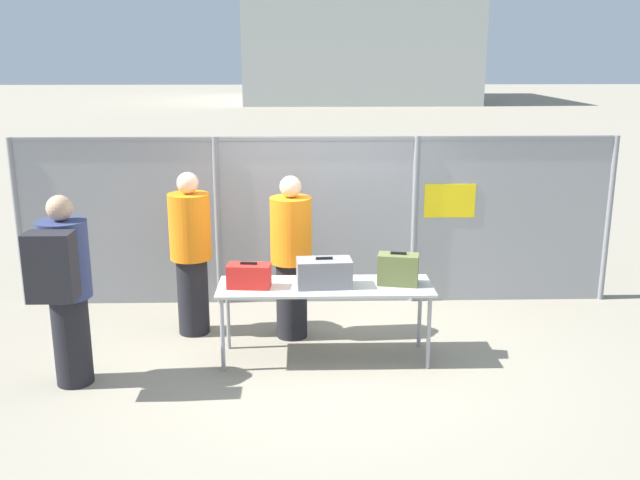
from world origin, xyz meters
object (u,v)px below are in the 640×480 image
Objects in this scene: suitcase_red at (249,276)px; security_worker_near at (291,255)px; traveler_hooded at (64,285)px; utility_trailer at (402,240)px; security_worker_far at (191,252)px; suitcase_grey at (324,273)px; inspection_table at (325,291)px; suitcase_olive at (398,269)px.

suitcase_red is 0.24× the size of security_worker_near.
traveler_hooded is 0.53× the size of utility_trailer.
traveler_hooded reaches higher than utility_trailer.
security_worker_far reaches higher than utility_trailer.
security_worker_near is 0.99× the size of security_worker_far.
traveler_hooded is 1.00× the size of security_worker_far.
suitcase_red is 0.79× the size of suitcase_grey.
inspection_table is 4.89× the size of suitcase_red.
traveler_hooded reaches higher than security_worker_far.
suitcase_grey is (-0.01, -0.03, 0.19)m from inspection_table.
suitcase_grey reaches higher than utility_trailer.
suitcase_red is 0.72m from suitcase_grey.
security_worker_near is at bearing 119.80° from inspection_table.
suitcase_olive is (1.43, 0.05, 0.04)m from suitcase_red.
suitcase_red is 1.43m from suitcase_olive.
suitcase_olive is at bearing -98.98° from utility_trailer.
traveler_hooded is 1.55m from security_worker_far.
security_worker_far is at bearing 66.23° from traveler_hooded.
suitcase_red is 0.73m from security_worker_near.
suitcase_grey reaches higher than suitcase_red.
suitcase_grey is 1.28× the size of suitcase_olive.
security_worker_far reaches higher than security_worker_near.
traveler_hooded is at bearing -167.62° from suitcase_grey.
traveler_hooded is at bearing -169.67° from suitcase_olive.
suitcase_red is 1.66m from traveler_hooded.
suitcase_red is at bearing -177.98° from suitcase_olive.
inspection_table is at bearing 3.09° from suitcase_red.
suitcase_grey is 0.71m from suitcase_olive.
suitcase_olive is 0.13× the size of utility_trailer.
inspection_table is 0.63× the size of utility_trailer.
suitcase_grey is 0.31× the size of traveler_hooded.
suitcase_grey reaches higher than inspection_table.
suitcase_olive is at bearing 3.61° from suitcase_grey.
inspection_table is 1.57m from security_worker_far.
security_worker_far is (-1.39, 0.71, 0.20)m from inspection_table.
utility_trailer is (1.19, 3.09, -0.50)m from suitcase_grey.
security_worker_far is (0.92, 1.25, -0.06)m from traveler_hooded.
security_worker_far is at bearing 152.83° from inspection_table.
suitcase_olive reaches higher than suitcase_grey.
traveler_hooded is 1.01× the size of security_worker_near.
suitcase_red is (-0.73, -0.04, 0.17)m from inspection_table.
security_worker_far is (-1.05, 0.13, 0.01)m from security_worker_near.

